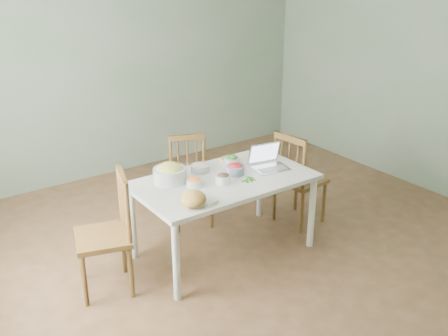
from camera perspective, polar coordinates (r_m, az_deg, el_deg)
floor at (r=4.96m, az=3.16°, el=-8.81°), size 5.00×5.00×0.00m
wall_back at (r=6.51m, az=-10.57°, el=11.18°), size 5.00×0.00×2.70m
wall_right at (r=6.26m, az=22.01°, el=9.52°), size 0.00×5.00×2.70m
dining_table at (r=4.75m, az=-0.00°, el=-5.21°), size 1.56×0.88×0.73m
chair_far at (r=5.23m, az=-3.56°, el=-1.58°), size 0.50×0.49×0.89m
chair_left at (r=4.29m, az=-13.04°, el=-7.04°), size 0.53×0.54×1.00m
chair_right at (r=5.30m, az=8.25°, el=-1.03°), size 0.46×0.47×0.97m
bread_boule at (r=4.08m, az=-3.35°, el=-3.35°), size 0.23×0.23×0.13m
butter_stick at (r=4.11m, az=-1.34°, el=-3.85°), size 0.12×0.05×0.03m
bowl_squash at (r=4.53m, az=-5.88°, el=-0.51°), size 0.37×0.37×0.17m
bowl_carrot at (r=4.44m, az=-3.23°, el=-1.53°), size 0.16×0.16×0.08m
bowl_onion at (r=4.73m, az=-2.64°, el=0.08°), size 0.19×0.19×0.09m
bowl_mushroom at (r=4.49m, az=-0.09°, el=-1.13°), size 0.16×0.16×0.09m
bowl_redpep at (r=4.67m, az=1.22°, el=-0.09°), size 0.17×0.17×0.10m
bowl_broccoli at (r=4.89m, az=0.86°, el=0.90°), size 0.18×0.18×0.09m
flatbread at (r=5.01m, az=0.65°, el=0.96°), size 0.24×0.24×0.02m
basil_bunch at (r=4.56m, az=2.55°, el=-1.23°), size 0.17×0.17×0.02m
laptop at (r=4.77m, az=5.14°, el=1.05°), size 0.36×0.32×0.21m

